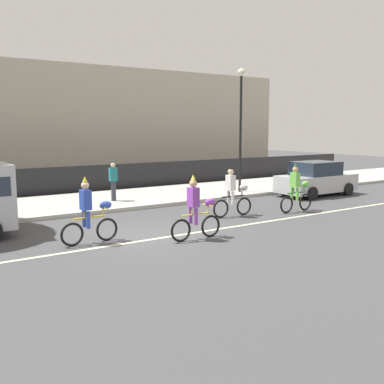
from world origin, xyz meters
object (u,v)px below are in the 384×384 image
parade_cyclist_purple (196,211)px  parked_car_silver (316,179)px  parade_cyclist_cobalt (90,214)px  parade_cyclist_lime (297,190)px  street_lamp_post (241,112)px  parade_cyclist_zebra (233,194)px  pedestrian_onlooker (113,181)px

parade_cyclist_purple → parked_car_silver: bearing=22.2°
parade_cyclist_cobalt → parade_cyclist_purple: 3.03m
parade_cyclist_lime → street_lamp_post: bearing=77.2°
parade_cyclist_cobalt → parked_car_silver: bearing=12.2°
parade_cyclist_zebra → pedestrian_onlooker: parade_cyclist_zebra is taller
parade_cyclist_cobalt → parade_cyclist_zebra: (5.80, 0.83, 0.00)m
parked_car_silver → parade_cyclist_zebra: bearing=-164.4°
parade_cyclist_cobalt → parade_cyclist_zebra: same height
parade_cyclist_purple → parked_car_silver: (9.68, 3.96, -0.06)m
parade_cyclist_zebra → parade_cyclist_lime: same height
parade_cyclist_cobalt → parade_cyclist_zebra: 5.86m
parade_cyclist_lime → pedestrian_onlooker: 7.61m
parade_cyclist_zebra → parade_cyclist_lime: 2.72m
parade_cyclist_purple → parade_cyclist_lime: (5.70, 1.46, 0.00)m
parade_cyclist_zebra → parade_cyclist_lime: size_ratio=1.00×
parade_cyclist_purple → pedestrian_onlooker: parade_cyclist_purple is taller
parade_cyclist_zebra → street_lamp_post: street_lamp_post is taller
parade_cyclist_cobalt → parade_cyclist_zebra: size_ratio=1.00×
parade_cyclist_cobalt → parade_cyclist_lime: bearing=1.3°
parade_cyclist_cobalt → pedestrian_onlooker: 6.60m
parked_car_silver → pedestrian_onlooker: 9.68m
parade_cyclist_cobalt → parked_car_silver: (12.43, 2.68, -0.06)m
parade_cyclist_zebra → parked_car_silver: size_ratio=0.47×
parade_cyclist_lime → parked_car_silver: size_ratio=0.47×
parade_cyclist_zebra → pedestrian_onlooker: 5.54m
parade_cyclist_cobalt → street_lamp_post: bearing=27.3°
parked_car_silver → street_lamp_post: bearing=142.6°
parade_cyclist_zebra → parade_cyclist_lime: (2.64, -0.64, 0.00)m
parade_cyclist_purple → street_lamp_post: street_lamp_post is taller
pedestrian_onlooker → parade_cyclist_lime: bearing=-46.9°
parade_cyclist_cobalt → parade_cyclist_lime: same height
parade_cyclist_zebra → parade_cyclist_purple: bearing=-145.5°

